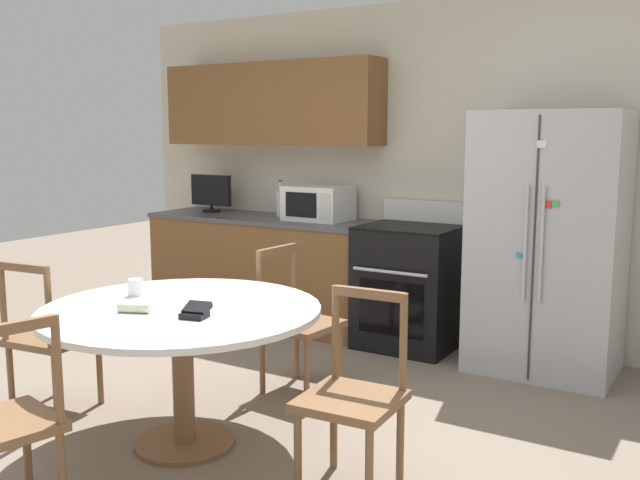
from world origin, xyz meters
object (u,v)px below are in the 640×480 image
at_px(refrigerator, 548,243).
at_px(dining_chair_right, 353,398).
at_px(countertop_tv, 211,192).
at_px(dining_chair_far, 297,323).
at_px(dining_chair_near, 2,427).
at_px(wallet, 196,312).
at_px(microwave, 318,203).
at_px(candle_glass, 135,288).
at_px(oven_range, 410,285).
at_px(dining_chair_left, 50,339).
at_px(counter_bottle, 280,203).

distance_m(refrigerator, dining_chair_right, 2.19).
xyz_separation_m(countertop_tv, dining_chair_far, (1.77, -1.31, -0.64)).
bearing_deg(dining_chair_near, wallet, -5.03).
height_order(microwave, dining_chair_right, microwave).
height_order(dining_chair_near, candle_glass, dining_chair_near).
bearing_deg(microwave, dining_chair_far, -63.63).
bearing_deg(dining_chair_near, dining_chair_right, -32.29).
distance_m(oven_range, dining_chair_far, 1.25).
distance_m(microwave, dining_chair_near, 3.33).
bearing_deg(refrigerator, dining_chair_near, -113.53).
xyz_separation_m(refrigerator, wallet, (-1.08, -2.29, -0.11)).
bearing_deg(candle_glass, dining_chair_near, -74.08).
height_order(dining_chair_left, dining_chair_far, same).
relative_size(oven_range, counter_bottle, 3.53).
xyz_separation_m(microwave, dining_chair_near, (0.49, -3.24, -0.60)).
distance_m(refrigerator, wallet, 2.53).
bearing_deg(counter_bottle, candle_glass, -75.00).
distance_m(counter_bottle, dining_chair_near, 3.46).
distance_m(microwave, dining_chair_right, 2.77).
relative_size(refrigerator, candle_glass, 19.18).
bearing_deg(dining_chair_right, refrigerator, -101.46).
relative_size(microwave, wallet, 3.27).
bearing_deg(dining_chair_left, dining_chair_right, -3.26).
xyz_separation_m(counter_bottle, candle_glass, (0.61, -2.26, -0.24)).
height_order(refrigerator, wallet, refrigerator).
relative_size(dining_chair_left, wallet, 5.97).
xyz_separation_m(oven_range, microwave, (-0.85, 0.07, 0.57)).
bearing_deg(countertop_tv, oven_range, -2.08).
xyz_separation_m(countertop_tv, wallet, (1.90, -2.39, -0.32)).
xyz_separation_m(dining_chair_right, wallet, (-0.77, -0.17, 0.33)).
distance_m(refrigerator, candle_glass, 2.69).
bearing_deg(microwave, countertop_tv, 179.86).
height_order(candle_glass, wallet, candle_glass).
xyz_separation_m(countertop_tv, counter_bottle, (0.72, 0.05, -0.06)).
distance_m(microwave, wallet, 2.52).
distance_m(refrigerator, microwave, 1.87).
xyz_separation_m(refrigerator, dining_chair_left, (-2.24, -2.23, -0.44)).
relative_size(dining_chair_left, dining_chair_right, 1.00).
bearing_deg(wallet, dining_chair_left, 177.01).
bearing_deg(countertop_tv, dining_chair_left, -72.41).
distance_m(dining_chair_far, wallet, 1.14).
distance_m(counter_bottle, dining_chair_left, 2.45).
bearing_deg(dining_chair_far, refrigerator, 139.58).
bearing_deg(oven_range, dining_chair_right, -72.06).
relative_size(refrigerator, dining_chair_left, 1.94).
height_order(refrigerator, dining_chair_left, refrigerator).
bearing_deg(dining_chair_near, refrigerator, -9.89).
relative_size(dining_chair_left, dining_chair_far, 1.00).
distance_m(dining_chair_near, wallet, 0.96).
relative_size(oven_range, dining_chair_far, 1.20).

